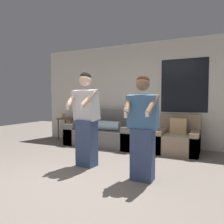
{
  "coord_description": "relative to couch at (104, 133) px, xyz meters",
  "views": [
    {
      "loc": [
        1.79,
        -2.47,
        1.21
      ],
      "look_at": [
        0.28,
        0.77,
        1.0
      ],
      "focal_mm": 35.0,
      "sensor_mm": 36.0,
      "label": 1
    }
  ],
  "objects": [
    {
      "name": "ground_plane",
      "position": [
        0.84,
        -2.67,
        -0.32
      ],
      "size": [
        14.0,
        14.0,
        0.0
      ],
      "primitive_type": "plane",
      "color": "slate"
    },
    {
      "name": "wall_back",
      "position": [
        0.86,
        0.49,
        1.04
      ],
      "size": [
        5.98,
        0.07,
        2.7
      ],
      "color": "silver",
      "rests_on": "ground_plane"
    },
    {
      "name": "couch",
      "position": [
        0.0,
        0.0,
        0.0
      ],
      "size": [
        1.92,
        0.92,
        0.92
      ],
      "color": "slate",
      "rests_on": "ground_plane"
    },
    {
      "name": "armchair",
      "position": [
        1.91,
        -0.02,
        -0.02
      ],
      "size": [
        0.93,
        0.87,
        0.87
      ],
      "color": "#937A60",
      "rests_on": "ground_plane"
    },
    {
      "name": "side_table",
      "position": [
        -1.33,
        0.22,
        0.23
      ],
      "size": [
        0.55,
        0.42,
        0.81
      ],
      "color": "brown",
      "rests_on": "ground_plane"
    },
    {
      "name": "person_left",
      "position": [
        0.55,
        -1.79,
        0.54
      ],
      "size": [
        0.52,
        0.52,
        1.7
      ],
      "color": "#384770",
      "rests_on": "ground_plane"
    },
    {
      "name": "person_right",
      "position": [
        1.69,
        -2.03,
        0.47
      ],
      "size": [
        0.5,
        0.47,
        1.57
      ],
      "color": "#384770",
      "rests_on": "ground_plane"
    }
  ]
}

